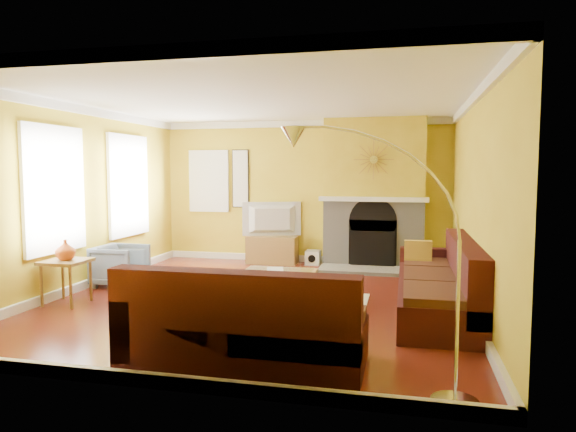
% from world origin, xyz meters
% --- Properties ---
extents(floor, '(5.50, 6.00, 0.02)m').
position_xyz_m(floor, '(0.00, 0.00, -0.01)').
color(floor, maroon).
rests_on(floor, ground).
extents(ceiling, '(5.50, 6.00, 0.02)m').
position_xyz_m(ceiling, '(0.00, 0.00, 2.71)').
color(ceiling, white).
rests_on(ceiling, ground).
extents(wall_back, '(5.50, 0.02, 2.70)m').
position_xyz_m(wall_back, '(0.00, 3.01, 1.35)').
color(wall_back, gold).
rests_on(wall_back, ground).
extents(wall_front, '(5.50, 0.02, 2.70)m').
position_xyz_m(wall_front, '(0.00, -3.01, 1.35)').
color(wall_front, gold).
rests_on(wall_front, ground).
extents(wall_left, '(0.02, 6.00, 2.70)m').
position_xyz_m(wall_left, '(-2.76, 0.00, 1.35)').
color(wall_left, gold).
rests_on(wall_left, ground).
extents(wall_right, '(0.02, 6.00, 2.70)m').
position_xyz_m(wall_right, '(2.76, 0.00, 1.35)').
color(wall_right, gold).
rests_on(wall_right, ground).
extents(baseboard, '(5.50, 6.00, 0.12)m').
position_xyz_m(baseboard, '(0.00, 0.00, 0.06)').
color(baseboard, white).
rests_on(baseboard, floor).
extents(crown_molding, '(5.50, 6.00, 0.12)m').
position_xyz_m(crown_molding, '(0.00, 0.00, 2.64)').
color(crown_molding, white).
rests_on(crown_molding, ceiling).
extents(window_left_near, '(0.06, 1.22, 1.72)m').
position_xyz_m(window_left_near, '(-2.72, 1.30, 1.50)').
color(window_left_near, white).
rests_on(window_left_near, wall_left).
extents(window_left_far, '(0.06, 1.22, 1.72)m').
position_xyz_m(window_left_far, '(-2.72, -0.60, 1.50)').
color(window_left_far, white).
rests_on(window_left_far, wall_left).
extents(window_back, '(0.82, 0.06, 1.22)m').
position_xyz_m(window_back, '(-1.90, 2.96, 1.55)').
color(window_back, white).
rests_on(window_back, wall_back).
extents(wall_art, '(0.34, 0.04, 1.14)m').
position_xyz_m(wall_art, '(-1.25, 2.97, 1.60)').
color(wall_art, white).
rests_on(wall_art, wall_back).
extents(fireplace, '(1.80, 0.40, 2.70)m').
position_xyz_m(fireplace, '(1.35, 2.80, 1.35)').
color(fireplace, gray).
rests_on(fireplace, floor).
extents(mantel, '(1.92, 0.22, 0.08)m').
position_xyz_m(mantel, '(1.35, 2.56, 1.25)').
color(mantel, white).
rests_on(mantel, fireplace).
extents(hearth, '(1.80, 0.70, 0.06)m').
position_xyz_m(hearth, '(1.35, 2.25, 0.03)').
color(hearth, gray).
rests_on(hearth, floor).
extents(sunburst, '(0.70, 0.04, 0.70)m').
position_xyz_m(sunburst, '(1.35, 2.57, 1.95)').
color(sunburst, olive).
rests_on(sunburst, fireplace).
extents(rug, '(2.40, 1.80, 0.02)m').
position_xyz_m(rug, '(0.25, -0.33, 0.01)').
color(rug, beige).
rests_on(rug, floor).
extents(sectional_sofa, '(3.36, 3.97, 0.90)m').
position_xyz_m(sectional_sofa, '(1.07, -0.72, 0.45)').
color(sectional_sofa, '#3E1414').
rests_on(sectional_sofa, floor).
extents(coffee_table, '(1.00, 1.00, 0.39)m').
position_xyz_m(coffee_table, '(0.24, -0.10, 0.20)').
color(coffee_table, white).
rests_on(coffee_table, floor).
extents(media_console, '(0.94, 0.42, 0.52)m').
position_xyz_m(media_console, '(-0.53, 2.68, 0.26)').
color(media_console, olive).
rests_on(media_console, floor).
extents(tv, '(1.10, 0.52, 0.64)m').
position_xyz_m(tv, '(-0.53, 2.68, 0.84)').
color(tv, black).
rests_on(tv, media_console).
extents(subwoofer, '(0.27, 0.27, 0.27)m').
position_xyz_m(subwoofer, '(0.24, 2.74, 0.13)').
color(subwoofer, white).
rests_on(subwoofer, floor).
extents(armchair, '(0.69, 0.67, 0.63)m').
position_xyz_m(armchair, '(-2.30, 0.30, 0.32)').
color(armchair, slate).
rests_on(armchair, floor).
extents(side_table, '(0.53, 0.53, 0.59)m').
position_xyz_m(side_table, '(-2.42, -0.81, 0.29)').
color(side_table, olive).
rests_on(side_table, floor).
extents(vase, '(0.26, 0.26, 0.27)m').
position_xyz_m(vase, '(-2.42, -0.81, 0.72)').
color(vase, '#D75917').
rests_on(vase, side_table).
extents(book, '(0.29, 0.35, 0.03)m').
position_xyz_m(book, '(0.09, -0.00, 0.41)').
color(book, white).
rests_on(book, coffee_table).
extents(arc_lamp, '(1.32, 0.36, 2.07)m').
position_xyz_m(arc_lamp, '(1.74, -2.80, 1.04)').
color(arc_lamp, silver).
rests_on(arc_lamp, floor).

